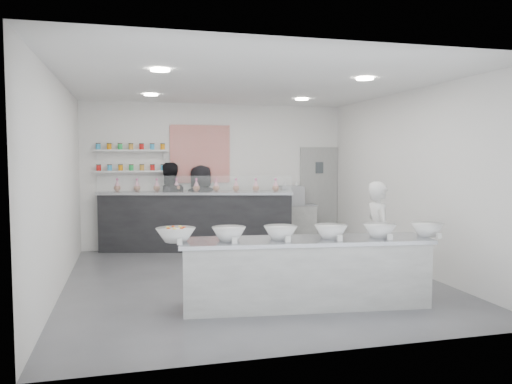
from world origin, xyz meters
TOP-DOWN VIEW (x-y plane):
  - floor at (0.00, 0.00)m, footprint 6.00×6.00m
  - ceiling at (0.00, 0.00)m, footprint 6.00×6.00m
  - back_wall at (0.00, 3.00)m, footprint 5.50×0.00m
  - left_wall at (-2.75, 0.00)m, footprint 0.00×6.00m
  - right_wall at (2.75, 0.00)m, footprint 0.00×6.00m
  - back_door at (2.30, 2.97)m, footprint 0.88×0.04m
  - pattern_panel at (-0.35, 2.98)m, footprint 1.25×0.03m
  - jar_shelf_lower at (-1.75, 2.90)m, footprint 1.45×0.22m
  - jar_shelf_upper at (-1.75, 2.90)m, footprint 1.45×0.22m
  - preserve_jars at (-1.75, 2.88)m, footprint 1.45×0.10m
  - downlight_0 at (-1.40, -1.00)m, footprint 0.24×0.24m
  - downlight_1 at (1.40, -1.00)m, footprint 0.24×0.24m
  - downlight_2 at (-1.40, 1.60)m, footprint 0.24×0.24m
  - downlight_3 at (1.40, 1.60)m, footprint 0.24×0.24m
  - prep_counter at (0.35, -1.53)m, footprint 3.24×1.08m
  - back_bar at (-0.48, 2.60)m, footprint 3.92×1.65m
  - sneeze_guard at (-0.57, 2.27)m, footprint 3.70×0.97m
  - espresso_ledge at (1.55, 2.78)m, footprint 1.16×0.37m
  - espresso_machine at (1.58, 2.78)m, footprint 0.51×0.35m
  - cup_stacks at (1.32, 2.78)m, footprint 0.24×0.24m
  - prep_bowls at (0.35, -1.53)m, footprint 3.71×0.94m
  - label_cards at (0.42, -2.06)m, footprint 3.31×0.04m
  - cookie_bags at (-0.48, 2.60)m, footprint 3.26×0.97m
  - woman_prep at (1.69, -0.93)m, footprint 0.41×0.59m
  - staff_left at (-1.03, 2.85)m, footprint 1.00×0.86m
  - staff_right at (-0.36, 2.85)m, footprint 0.96×0.77m

SIDE VIEW (x-z plane):
  - floor at x=0.00m, z-range 0.00..0.00m
  - espresso_ledge at x=1.55m, z-range 0.00..0.86m
  - prep_counter at x=0.35m, z-range 0.00..0.87m
  - back_bar at x=-0.48m, z-range 0.00..1.20m
  - woman_prep at x=1.69m, z-range 0.00..1.54m
  - staff_right at x=-0.36m, z-range 0.00..1.72m
  - staff_left at x=-1.03m, z-range 0.00..1.78m
  - label_cards at x=0.42m, z-range 0.87..0.94m
  - prep_bowls at x=0.35m, z-range 0.87..1.03m
  - cup_stacks at x=1.32m, z-range 0.86..1.19m
  - back_door at x=2.30m, z-range 0.00..2.10m
  - espresso_machine at x=1.58m, z-range 0.86..1.25m
  - cookie_bags at x=-0.48m, z-range 1.20..1.46m
  - sneeze_guard at x=-0.57m, z-range 1.20..1.53m
  - back_wall at x=0.00m, z-range -1.25..4.25m
  - left_wall at x=-2.75m, z-range -1.50..4.50m
  - right_wall at x=2.75m, z-range -1.50..4.50m
  - jar_shelf_lower at x=-1.75m, z-range 1.58..1.62m
  - preserve_jars at x=-1.75m, z-range 1.60..2.16m
  - pattern_panel at x=-0.35m, z-range 1.35..2.55m
  - jar_shelf_upper at x=-1.75m, z-range 2.00..2.04m
  - downlight_0 at x=-1.40m, z-range 2.97..2.99m
  - downlight_1 at x=1.40m, z-range 2.97..2.99m
  - downlight_2 at x=-1.40m, z-range 2.97..2.99m
  - downlight_3 at x=1.40m, z-range 2.97..2.99m
  - ceiling at x=0.00m, z-range 3.00..3.00m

